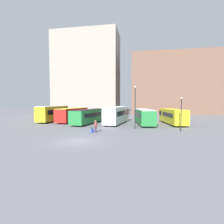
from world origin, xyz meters
The scene contains 13 objects.
ground_plane centered at (0.00, 0.00, 0.00)m, with size 160.00×160.00×0.00m, color slate.
building_block_left centered at (-15.25, 49.16, 15.50)m, with size 24.98×12.44×31.01m.
building_block_right centered at (17.82, 49.16, 10.76)m, with size 30.10×11.87×21.52m.
bus_0 centered at (-12.36, 17.11, 1.81)m, with size 2.91×9.35×3.36m.
bus_1 centered at (-8.15, 17.90, 1.58)m, with size 3.39×10.71×2.91m.
bus_2 centered at (-3.55, 15.49, 1.52)m, with size 4.28×11.72×2.77m.
bus_3 centered at (1.85, 15.61, 1.81)m, with size 3.83×9.95×3.34m.
bus_4 centered at (7.04, 15.43, 1.55)m, with size 4.04×9.72×2.85m.
bus_5 centered at (12.35, 16.93, 1.57)m, with size 4.11×9.72×2.90m.
traveler centered at (0.37, 5.43, 1.01)m, with size 0.57×0.57×1.70m.
suitcase centered at (-0.04, 5.12, 0.29)m, with size 0.38×0.49×0.82m.
lamp_post_0 centered at (12.19, 8.39, 2.95)m, with size 0.28×0.28×4.94m.
lamp_post_1 centered at (5.60, 9.69, 3.88)m, with size 0.28×0.28×6.71m.
Camera 1 is at (6.85, -17.79, 4.24)m, focal length 28.00 mm.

